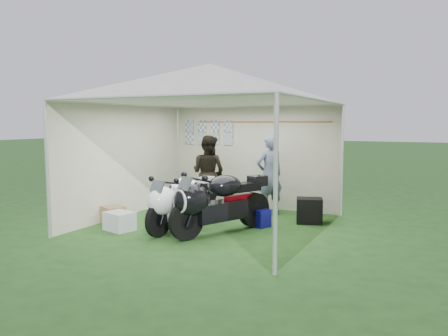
{
  "coord_description": "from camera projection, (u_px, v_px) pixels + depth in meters",
  "views": [
    {
      "loc": [
        3.84,
        -7.11,
        1.93
      ],
      "look_at": [
        0.1,
        0.35,
        1.06
      ],
      "focal_mm": 35.0,
      "sensor_mm": 36.0,
      "label": 1
    }
  ],
  "objects": [
    {
      "name": "ground",
      "position": [
        211.0,
        225.0,
        8.23
      ],
      "size": [
        80.0,
        80.0,
        0.0
      ],
      "primitive_type": "plane",
      "color": "#244A1D",
      "rests_on": "ground"
    },
    {
      "name": "canopy_tent",
      "position": [
        211.0,
        87.0,
        8.0
      ],
      "size": [
        5.66,
        5.66,
        3.0
      ],
      "color": "silver",
      "rests_on": "ground"
    },
    {
      "name": "motorcycle_white",
      "position": [
        179.0,
        200.0,
        7.83
      ],
      "size": [
        0.54,
        1.96,
        0.97
      ],
      "rotation": [
        0.0,
        0.0,
        -0.09
      ],
      "color": "black",
      "rests_on": "ground"
    },
    {
      "name": "motorcycle_black",
      "position": [
        217.0,
        201.0,
        7.52
      ],
      "size": [
        1.15,
        2.0,
        1.05
      ],
      "rotation": [
        0.0,
        0.0,
        -0.43
      ],
      "color": "black",
      "rests_on": "ground"
    },
    {
      "name": "paddock_stand",
      "position": [
        258.0,
        217.0,
        8.17
      ],
      "size": [
        0.51,
        0.43,
        0.33
      ],
      "primitive_type": "cube",
      "rotation": [
        0.0,
        0.0,
        -0.43
      ],
      "color": "#1D1AC7",
      "rests_on": "ground"
    },
    {
      "name": "person_dark_jacket",
      "position": [
        208.0,
        173.0,
        9.59
      ],
      "size": [
        0.86,
        0.7,
        1.65
      ],
      "primitive_type": "imported",
      "rotation": [
        0.0,
        0.0,
        3.04
      ],
      "color": "black",
      "rests_on": "ground"
    },
    {
      "name": "person_blue_jacket",
      "position": [
        269.0,
        175.0,
        9.1
      ],
      "size": [
        0.7,
        0.73,
        1.69
      ],
      "primitive_type": "imported",
      "rotation": [
        0.0,
        0.0,
        -2.24
      ],
      "color": "slate",
      "rests_on": "ground"
    },
    {
      "name": "equipment_box",
      "position": [
        309.0,
        211.0,
        8.4
      ],
      "size": [
        0.58,
        0.52,
        0.48
      ],
      "primitive_type": "cube",
      "rotation": [
        0.0,
        0.0,
        0.31
      ],
      "color": "black",
      "rests_on": "ground"
    },
    {
      "name": "crate_0",
      "position": [
        119.0,
        221.0,
        7.84
      ],
      "size": [
        0.58,
        0.5,
        0.33
      ],
      "primitive_type": "cube",
      "rotation": [
        0.0,
        0.0,
        -0.24
      ],
      "color": "silver",
      "rests_on": "ground"
    },
    {
      "name": "crate_1",
      "position": [
        113.0,
        215.0,
        8.37
      ],
      "size": [
        0.48,
        0.48,
        0.33
      ],
      "primitive_type": "cube",
      "rotation": [
        0.0,
        0.0,
        -0.38
      ],
      "color": "olive",
      "rests_on": "ground"
    }
  ]
}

